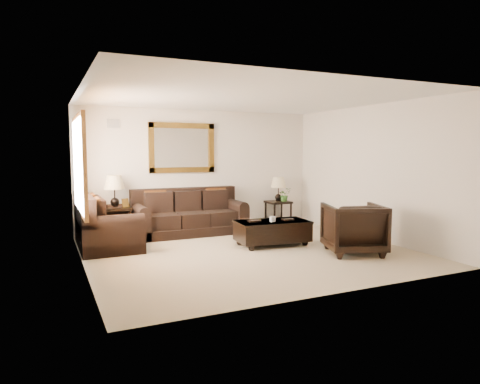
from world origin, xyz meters
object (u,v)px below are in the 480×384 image
loveseat (104,228)px  armchair (353,226)px  sofa (189,217)px  end_table_right (278,194)px  coffee_table (272,230)px  end_table_left (115,197)px

loveseat → armchair: bearing=-121.0°
sofa → end_table_right: 2.35m
sofa → coffee_table: (1.08, -1.76, -0.06)m
end_table_left → armchair: (3.57, -3.06, -0.36)m
end_table_left → loveseat: bearing=-113.1°
coffee_table → armchair: armchair is taller
sofa → coffee_table: size_ratio=1.66×
end_table_left → sofa: bearing=-4.9°
sofa → end_table_left: 1.61m
end_table_right → armchair: end_table_right is taller
loveseat → end_table_right: 4.24m
coffee_table → end_table_right: bearing=62.7°
sofa → loveseat: (-1.84, -0.60, 0.01)m
sofa → armchair: (2.04, -2.93, 0.13)m
end_table_left → end_table_right: bearing=0.5°
end_table_right → armchair: bearing=-95.0°
sofa → end_table_left: (-1.53, 0.13, 0.49)m
end_table_right → coffee_table: (-1.23, -1.92, -0.46)m
end_table_right → armchair: 3.12m
end_table_right → coffee_table: 2.33m
coffee_table → armchair: (0.96, -1.17, 0.20)m
armchair → loveseat: bearing=-10.6°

